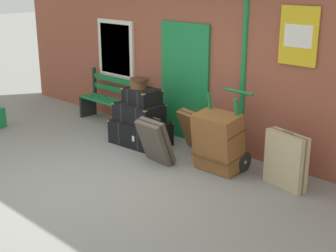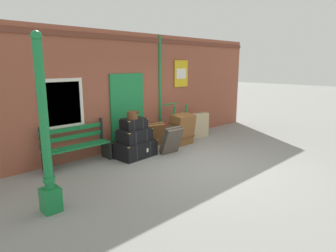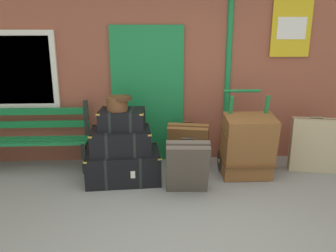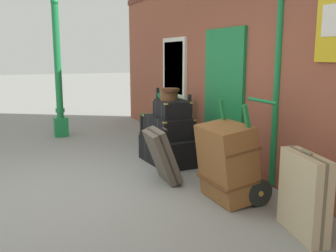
# 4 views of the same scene
# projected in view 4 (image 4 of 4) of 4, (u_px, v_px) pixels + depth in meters

# --- Properties ---
(ground_plane) EXTENTS (60.00, 60.00, 0.00)m
(ground_plane) POSITION_uv_depth(u_px,v_px,m) (71.00, 191.00, 4.85)
(ground_plane) COLOR gray
(brick_facade) EXTENTS (10.40, 0.35, 3.20)m
(brick_facade) POSITION_uv_depth(u_px,v_px,m) (246.00, 62.00, 5.57)
(brick_facade) COLOR brown
(brick_facade) RESTS_ON ground
(lamp_post) EXTENTS (0.28, 0.28, 2.82)m
(lamp_post) POSITION_uv_depth(u_px,v_px,m) (59.00, 86.00, 7.90)
(lamp_post) COLOR #197A3D
(lamp_post) RESTS_ON ground
(platform_bench) EXTENTS (1.60, 0.43, 1.01)m
(platform_bench) POSITION_uv_depth(u_px,v_px,m) (165.00, 120.00, 7.45)
(platform_bench) COLOR #197A3D
(platform_bench) RESTS_ON ground
(steamer_trunk_base) EXTENTS (1.05, 0.72, 0.43)m
(steamer_trunk_base) POSITION_uv_depth(u_px,v_px,m) (169.00, 150.00, 6.08)
(steamer_trunk_base) COLOR black
(steamer_trunk_base) RESTS_ON ground
(steamer_trunk_middle) EXTENTS (0.84, 0.60, 0.33)m
(steamer_trunk_middle) POSITION_uv_depth(u_px,v_px,m) (168.00, 127.00, 6.03)
(steamer_trunk_middle) COLOR black
(steamer_trunk_middle) RESTS_ON steamer_trunk_base
(steamer_trunk_top) EXTENTS (0.63, 0.48, 0.27)m
(steamer_trunk_top) POSITION_uv_depth(u_px,v_px,m) (172.00, 109.00, 5.97)
(steamer_trunk_top) COLOR black
(steamer_trunk_top) RESTS_ON steamer_trunk_middle
(round_hatbox) EXTENTS (0.34, 0.30, 0.19)m
(round_hatbox) POSITION_uv_depth(u_px,v_px,m) (169.00, 93.00, 5.96)
(round_hatbox) COLOR brown
(round_hatbox) RESTS_ON steamer_trunk_top
(porters_trolley) EXTENTS (0.71, 0.64, 1.19)m
(porters_trolley) POSITION_uv_depth(u_px,v_px,m) (239.00, 176.00, 4.57)
(porters_trolley) COLOR black
(porters_trolley) RESTS_ON ground
(large_brown_trunk) EXTENTS (0.70, 0.55, 0.93)m
(large_brown_trunk) POSITION_uv_depth(u_px,v_px,m) (227.00, 162.00, 4.46)
(large_brown_trunk) COLOR brown
(large_brown_trunk) RESTS_ON ground
(suitcase_olive) EXTENTS (0.68, 0.33, 0.84)m
(suitcase_olive) POSITION_uv_depth(u_px,v_px,m) (304.00, 195.00, 3.61)
(suitcase_olive) COLOR tan
(suitcase_olive) RESTS_ON ground
(suitcase_caramel) EXTENTS (0.56, 0.45, 0.75)m
(suitcase_caramel) POSITION_uv_depth(u_px,v_px,m) (162.00, 156.00, 5.11)
(suitcase_caramel) COLOR #51473D
(suitcase_caramel) RESTS_ON ground
(suitcase_oxblood) EXTENTS (0.66, 0.51, 0.72)m
(suitcase_oxblood) POSITION_uv_depth(u_px,v_px,m) (221.00, 152.00, 5.35)
(suitcase_oxblood) COLOR brown
(suitcase_oxblood) RESTS_ON ground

